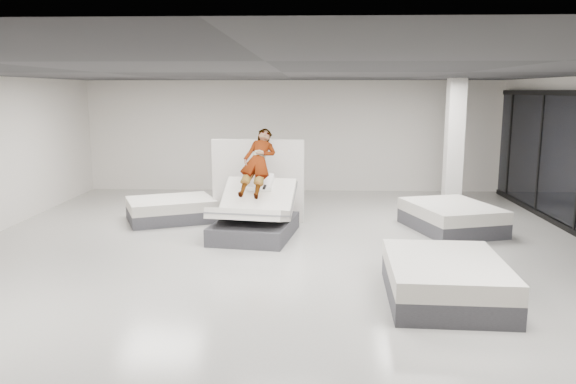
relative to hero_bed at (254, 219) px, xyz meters
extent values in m
plane|color=#AEACA4|center=(0.63, -1.61, -0.38)|extent=(14.00, 14.00, 0.00)
plane|color=#262528|center=(0.63, -1.61, 2.82)|extent=(14.00, 14.00, 0.00)
cube|color=silver|center=(0.63, 5.39, 1.22)|extent=(12.00, 0.04, 3.20)
cube|color=silver|center=(0.63, -8.61, 1.22)|extent=(12.00, 0.04, 3.20)
cube|color=#3D3D43|center=(0.00, 0.02, -0.21)|extent=(1.77, 2.17, 0.34)
cube|color=white|center=(0.06, 0.34, 0.35)|extent=(1.59, 1.13, 0.77)
cube|color=slate|center=(0.06, 0.34, 0.35)|extent=(1.60, 1.04, 0.63)
cube|color=white|center=(-0.07, -0.43, 0.18)|extent=(1.61, 1.23, 0.42)
cube|color=slate|center=(-0.07, -0.43, 0.18)|extent=(1.63, 1.21, 0.25)
cube|color=white|center=(0.08, 0.46, 0.67)|extent=(0.59, 0.48, 0.35)
imported|color=slate|center=(0.05, 0.32, 0.85)|extent=(0.85, 1.59, 1.43)
cube|color=black|center=(0.21, -0.07, 0.65)|extent=(0.07, 0.15, 0.08)
cube|color=silver|center=(-0.04, 1.30, 0.55)|extent=(2.04, 0.18, 1.85)
cube|color=#3D3D43|center=(4.10, 0.72, -0.23)|extent=(2.02, 2.37, 0.30)
cube|color=white|center=(4.10, 0.72, 0.05)|extent=(2.02, 2.37, 0.25)
cube|color=#3D3D43|center=(3.01, -3.33, -0.22)|extent=(1.68, 2.18, 0.32)
cube|color=white|center=(3.01, -3.33, 0.07)|extent=(1.68, 2.18, 0.26)
cube|color=#3D3D43|center=(-2.03, 1.37, -0.24)|extent=(2.24, 2.00, 0.28)
cube|color=white|center=(-2.03, 1.37, 0.01)|extent=(2.24, 2.00, 0.23)
cube|color=silver|center=(4.63, 2.89, 1.22)|extent=(0.40, 0.40, 3.20)
cube|color=black|center=(6.53, 2.39, 1.07)|extent=(0.09, 0.08, 2.80)
cube|color=black|center=(6.53, 4.39, 1.07)|extent=(0.09, 0.08, 2.80)
camera|label=1|loc=(1.08, -10.94, 2.53)|focal=35.00mm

